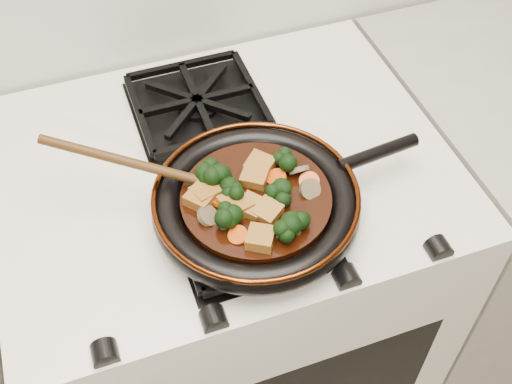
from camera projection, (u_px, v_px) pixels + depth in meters
name	position (u px, v px, depth m)	size (l,w,h in m)	color
stove	(230.00, 302.00, 1.42)	(0.76, 0.60, 0.90)	white
burner_grate_front	(249.00, 220.00, 0.98)	(0.23, 0.23, 0.03)	black
burner_grate_back	(197.00, 104.00, 1.15)	(0.23, 0.23, 0.03)	black
skillet	(257.00, 203.00, 0.96)	(0.44, 0.31, 0.05)	black
braising_sauce	(256.00, 201.00, 0.96)	(0.23, 0.23, 0.02)	black
tofu_cube_0	(235.00, 206.00, 0.93)	(0.04, 0.04, 0.02)	#936222
tofu_cube_1	(268.00, 212.00, 0.92)	(0.03, 0.04, 0.02)	#936222
tofu_cube_2	(255.00, 177.00, 0.96)	(0.04, 0.04, 0.02)	#936222
tofu_cube_3	(201.00, 198.00, 0.94)	(0.04, 0.04, 0.02)	#936222
tofu_cube_4	(261.00, 238.00, 0.89)	(0.04, 0.04, 0.02)	#936222
tofu_cube_5	(206.00, 194.00, 0.94)	(0.04, 0.04, 0.02)	#936222
tofu_cube_6	(252.00, 207.00, 0.93)	(0.03, 0.04, 0.02)	#936222
tofu_cube_7	(260.00, 166.00, 0.98)	(0.04, 0.04, 0.02)	#936222
broccoli_floret_0	(285.00, 161.00, 0.98)	(0.06, 0.06, 0.05)	black
broccoli_floret_1	(234.00, 194.00, 0.94)	(0.06, 0.06, 0.05)	black
broccoli_floret_2	(276.00, 195.00, 0.94)	(0.06, 0.06, 0.05)	black
broccoli_floret_3	(205.00, 174.00, 0.96)	(0.06, 0.06, 0.05)	black
broccoli_floret_4	(224.00, 222.00, 0.90)	(0.06, 0.06, 0.06)	black
broccoli_floret_5	(297.00, 227.00, 0.90)	(0.05, 0.05, 0.05)	black
broccoli_floret_6	(217.00, 186.00, 0.95)	(0.06, 0.06, 0.05)	black
broccoli_floret_7	(290.00, 232.00, 0.89)	(0.06, 0.06, 0.05)	black
carrot_coin_0	(309.00, 181.00, 0.96)	(0.03, 0.03, 0.01)	#CC4205
carrot_coin_1	(277.00, 178.00, 0.97)	(0.03, 0.03, 0.01)	#CC4205
carrot_coin_2	(220.00, 200.00, 0.94)	(0.03, 0.03, 0.01)	#CC4205
carrot_coin_3	(238.00, 235.00, 0.90)	(0.03, 0.03, 0.01)	#CC4205
carrot_coin_4	(253.00, 171.00, 0.98)	(0.03, 0.03, 0.01)	#CC4205
mushroom_slice_0	(310.00, 189.00, 0.95)	(0.03, 0.03, 0.01)	brown
mushroom_slice_1	(208.00, 216.00, 0.92)	(0.03, 0.03, 0.01)	brown
mushroom_slice_2	(299.00, 170.00, 0.97)	(0.03, 0.03, 0.01)	brown
wooden_spoon	(165.00, 171.00, 0.95)	(0.16, 0.10, 0.27)	#44280E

